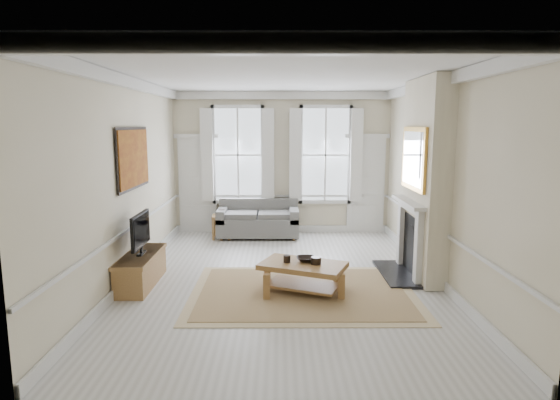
{
  "coord_description": "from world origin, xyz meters",
  "views": [
    {
      "loc": [
        -0.07,
        -7.71,
        2.61
      ],
      "look_at": [
        -0.05,
        0.76,
        1.25
      ],
      "focal_mm": 30.0,
      "sensor_mm": 36.0,
      "label": 1
    }
  ],
  "objects_px": {
    "sofa": "(258,221)",
    "tv_stand": "(141,269)",
    "side_table": "(222,220)",
    "coffee_table": "(303,268)"
  },
  "relations": [
    {
      "from": "sofa",
      "to": "tv_stand",
      "type": "xyz_separation_m",
      "value": [
        -1.78,
        -3.4,
        -0.1
      ]
    },
    {
      "from": "tv_stand",
      "to": "side_table",
      "type": "bearing_deg",
      "value": 73.46
    },
    {
      "from": "sofa",
      "to": "tv_stand",
      "type": "distance_m",
      "value": 3.84
    },
    {
      "from": "coffee_table",
      "to": "tv_stand",
      "type": "height_order",
      "value": "tv_stand"
    },
    {
      "from": "sofa",
      "to": "side_table",
      "type": "height_order",
      "value": "sofa"
    },
    {
      "from": "side_table",
      "to": "tv_stand",
      "type": "bearing_deg",
      "value": -106.54
    },
    {
      "from": "sofa",
      "to": "coffee_table",
      "type": "height_order",
      "value": "sofa"
    },
    {
      "from": "side_table",
      "to": "tv_stand",
      "type": "xyz_separation_m",
      "value": [
        -0.95,
        -3.2,
        -0.18
      ]
    },
    {
      "from": "coffee_table",
      "to": "tv_stand",
      "type": "distance_m",
      "value": 2.68
    },
    {
      "from": "side_table",
      "to": "sofa",
      "type": "bearing_deg",
      "value": 13.69
    }
  ]
}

